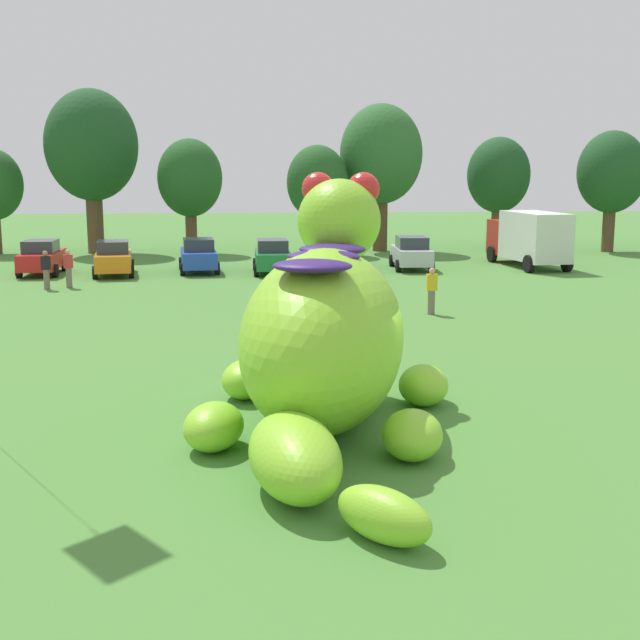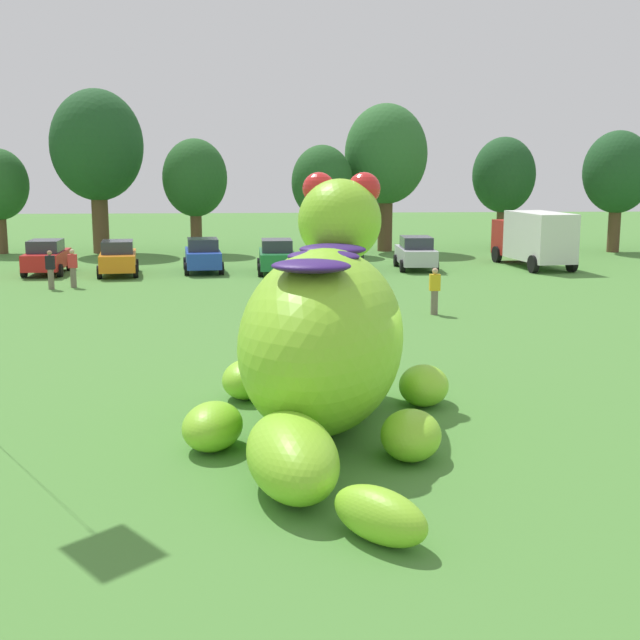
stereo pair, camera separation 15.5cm
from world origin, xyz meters
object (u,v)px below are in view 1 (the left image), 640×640
object	(u,v)px
spectator_mid_field	(432,291)
spectator_by_cars	(46,270)
box_truck	(529,237)
giant_inflatable_creature	(324,336)
car_orange	(113,258)
car_blue	(199,255)
car_silver	(411,253)
car_red	(42,257)
car_black	(340,254)
spectator_near_inflatable	(69,269)
car_green	(273,256)

from	to	relation	value
spectator_mid_field	spectator_by_cars	xyz separation A→B (m)	(-15.50, 7.40, 0.00)
box_truck	spectator_by_cars	xyz separation A→B (m)	(-23.69, -6.55, -0.75)
spectator_mid_field	giant_inflatable_creature	bearing A→B (deg)	-111.10
car_orange	car_blue	world-z (taller)	same
box_truck	spectator_by_cars	bearing A→B (deg)	-164.54
car_silver	spectator_by_cars	xyz separation A→B (m)	(-17.26, -6.06, -0.01)
spectator_mid_field	car_blue	bearing A→B (deg)	125.33
car_red	box_truck	xyz separation A→B (m)	(25.18, 1.21, 0.74)
car_black	car_red	bearing A→B (deg)	-177.95
car_blue	spectator_by_cars	size ratio (longest dim) A/B	2.49
spectator_near_inflatable	spectator_mid_field	size ratio (longest dim) A/B	1.00
car_blue	spectator_mid_field	distance (m)	16.02
car_red	car_silver	size ratio (longest dim) A/B	1.00
car_blue	spectator_mid_field	size ratio (longest dim) A/B	2.49
box_truck	spectator_by_cars	world-z (taller)	box_truck
box_truck	spectator_mid_field	xyz separation A→B (m)	(-8.19, -13.95, -0.75)
car_green	spectator_mid_field	size ratio (longest dim) A/B	2.42
car_black	spectator_near_inflatable	size ratio (longest dim) A/B	2.42
car_blue	car_black	bearing A→B (deg)	1.65
car_red	car_silver	distance (m)	18.77
car_orange	car_red	bearing A→B (deg)	170.24
car_red	spectator_mid_field	xyz separation A→B (m)	(16.99, -12.74, -0.01)
spectator_by_cars	car_silver	bearing A→B (deg)	19.33
box_truck	car_silver	bearing A→B (deg)	-175.58
car_black	spectator_near_inflatable	distance (m)	13.72
giant_inflatable_creature	spectator_by_cars	distance (m)	22.89
box_truck	spectator_by_cars	distance (m)	24.59
giant_inflatable_creature	car_green	bearing A→B (deg)	91.23
car_silver	spectator_by_cars	distance (m)	18.30
giant_inflatable_creature	car_blue	xyz separation A→B (m)	(-4.29, 25.97, -1.04)
car_green	spectator_mid_field	bearing A→B (deg)	-65.86
car_red	car_green	size ratio (longest dim) A/B	1.01
box_truck	spectator_by_cars	size ratio (longest dim) A/B	3.86
car_black	spectator_near_inflatable	world-z (taller)	car_black
giant_inflatable_creature	car_blue	world-z (taller)	giant_inflatable_creature
spectator_mid_field	car_black	bearing A→B (deg)	98.70
car_green	car_blue	bearing A→B (deg)	168.54
car_blue	car_green	bearing A→B (deg)	-11.46
car_silver	spectator_near_inflatable	bearing A→B (deg)	-161.26
car_black	car_silver	size ratio (longest dim) A/B	1.00
car_red	spectator_by_cars	distance (m)	5.55
car_orange	spectator_by_cars	bearing A→B (deg)	-114.26
car_green	spectator_near_inflatable	size ratio (longest dim) A/B	2.42
car_green	car_silver	bearing A→B (deg)	8.94
car_green	car_silver	xyz separation A→B (m)	(7.28, 1.15, 0.00)
car_red	car_blue	distance (m)	7.73
car_blue	box_truck	world-z (taller)	box_truck
box_truck	car_blue	bearing A→B (deg)	-177.11
car_green	spectator_near_inflatable	distance (m)	10.14
car_green	spectator_mid_field	xyz separation A→B (m)	(5.52, -12.31, -0.01)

